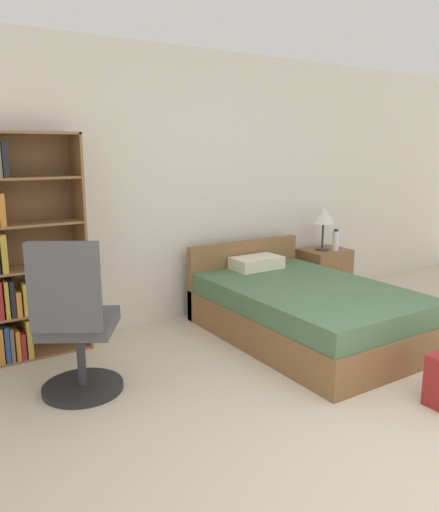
{
  "coord_description": "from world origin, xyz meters",
  "views": [
    {
      "loc": [
        -2.28,
        -1.09,
        1.67
      ],
      "look_at": [
        -0.31,
        1.98,
        0.88
      ],
      "focal_mm": 35.0,
      "sensor_mm": 36.0,
      "label": 1
    }
  ],
  "objects_px": {
    "nightstand": "(323,273)",
    "table_lamp": "(324,216)",
    "water_bottle": "(336,240)",
    "bed": "(302,309)",
    "office_chair": "(75,327)",
    "bookshelf": "(15,255)"
  },
  "relations": [
    {
      "from": "office_chair",
      "to": "water_bottle",
      "type": "height_order",
      "value": "office_chair"
    },
    {
      "from": "nightstand",
      "to": "water_bottle",
      "type": "relative_size",
      "value": 2.32
    },
    {
      "from": "nightstand",
      "to": "water_bottle",
      "type": "bearing_deg",
      "value": -59.46
    },
    {
      "from": "office_chair",
      "to": "nightstand",
      "type": "xyz_separation_m",
      "value": [
        3.09,
        0.83,
        -0.22
      ]
    },
    {
      "from": "bookshelf",
      "to": "water_bottle",
      "type": "height_order",
      "value": "bookshelf"
    },
    {
      "from": "bookshelf",
      "to": "bed",
      "type": "relative_size",
      "value": 0.9
    },
    {
      "from": "bookshelf",
      "to": "office_chair",
      "type": "xyz_separation_m",
      "value": [
        0.17,
        -0.94,
        -0.35
      ]
    },
    {
      "from": "bookshelf",
      "to": "office_chair",
      "type": "distance_m",
      "value": 1.01
    },
    {
      "from": "bookshelf",
      "to": "nightstand",
      "type": "height_order",
      "value": "bookshelf"
    },
    {
      "from": "office_chair",
      "to": "nightstand",
      "type": "distance_m",
      "value": 3.21
    },
    {
      "from": "bookshelf",
      "to": "nightstand",
      "type": "bearing_deg",
      "value": -1.77
    },
    {
      "from": "nightstand",
      "to": "table_lamp",
      "type": "relative_size",
      "value": 1.14
    },
    {
      "from": "water_bottle",
      "to": "table_lamp",
      "type": "bearing_deg",
      "value": 136.57
    },
    {
      "from": "table_lamp",
      "to": "office_chair",
      "type": "bearing_deg",
      "value": -164.78
    },
    {
      "from": "bed",
      "to": "office_chair",
      "type": "xyz_separation_m",
      "value": [
        -2.06,
        -0.05,
        0.25
      ]
    },
    {
      "from": "table_lamp",
      "to": "water_bottle",
      "type": "relative_size",
      "value": 2.03
    },
    {
      "from": "nightstand",
      "to": "water_bottle",
      "type": "xyz_separation_m",
      "value": [
        0.06,
        -0.1,
        0.39
      ]
    },
    {
      "from": "nightstand",
      "to": "water_bottle",
      "type": "distance_m",
      "value": 0.41
    },
    {
      "from": "bed",
      "to": "office_chair",
      "type": "distance_m",
      "value": 2.07
    },
    {
      "from": "table_lamp",
      "to": "bed",
      "type": "bearing_deg",
      "value": -141.61
    },
    {
      "from": "bed",
      "to": "office_chair",
      "type": "height_order",
      "value": "office_chair"
    },
    {
      "from": "water_bottle",
      "to": "bed",
      "type": "bearing_deg",
      "value": -147.95
    }
  ]
}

